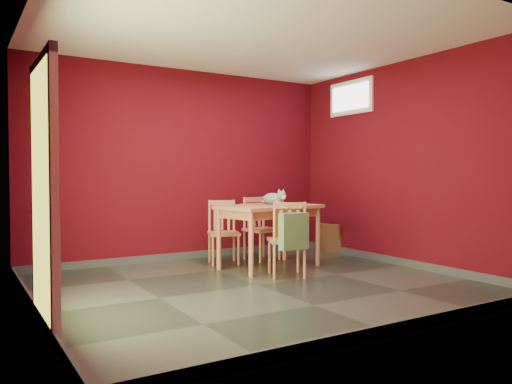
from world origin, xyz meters
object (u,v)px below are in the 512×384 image
tote_bag (294,231)px  picture_frame (330,238)px  chair_far_left (223,231)px  chair_far_right (260,227)px  cat (273,197)px  chair_near (287,238)px  dining_table (270,213)px

tote_bag → picture_frame: bearing=39.4°
chair_far_left → chair_far_right: chair_far_right is taller
chair_far_right → cat: bearing=-106.0°
chair_far_right → chair_near: size_ratio=1.00×
dining_table → picture_frame: (1.51, 0.60, -0.49)m
chair_far_left → tote_bag: (0.17, -1.41, 0.12)m
cat → picture_frame: bearing=26.3°
chair_far_left → cat: bearing=-54.5°
chair_near → tote_bag: size_ratio=1.83×
dining_table → tote_bag: tote_bag is taller
chair_near → cat: bearing=71.8°
tote_bag → picture_frame: tote_bag is taller
cat → chair_far_left: bearing=129.7°
chair_near → picture_frame: size_ratio=1.93×
cat → picture_frame: 1.71m
dining_table → cat: bearing=7.8°
chair_near → cat: 0.79m
chair_near → picture_frame: 2.05m
chair_far_left → chair_near: 1.22m
dining_table → chair_near: 0.66m
tote_bag → cat: cat is taller
dining_table → picture_frame: 1.70m
chair_far_right → picture_frame: (1.27, -0.02, -0.23)m
chair_far_left → picture_frame: 1.89m
dining_table → cat: 0.22m
cat → tote_bag: bearing=-103.2°
chair_far_left → tote_bag: size_ratio=1.76×
chair_far_left → tote_bag: chair_far_left is taller
dining_table → cat: cat is taller
chair_far_right → tote_bag: chair_far_right is taller
dining_table → chair_far_right: chair_far_right is taller
tote_bag → chair_far_left: bearing=96.9°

